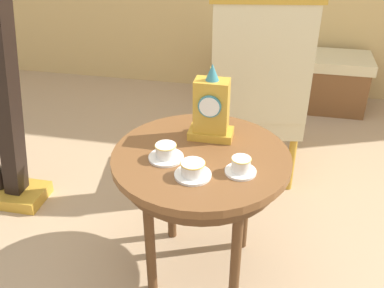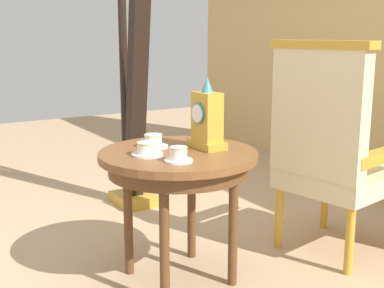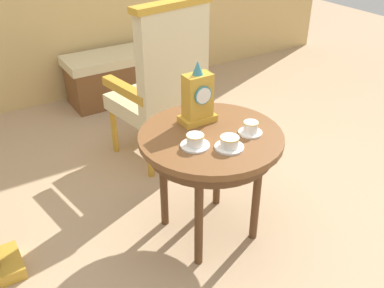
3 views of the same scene
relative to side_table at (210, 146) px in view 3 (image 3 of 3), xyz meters
name	(u,v)px [view 3 (image 3 of 3)]	position (x,y,z in m)	size (l,w,h in m)	color
ground_plane	(201,233)	(-0.05, 0.00, -0.56)	(10.00, 10.00, 0.00)	tan
side_table	(210,146)	(0.00, 0.00, 0.00)	(0.74, 0.74, 0.64)	brown
teacup_left	(195,141)	(-0.13, -0.06, 0.10)	(0.14, 0.14, 0.06)	white
teacup_right	(229,143)	(0.00, -0.16, 0.10)	(0.14, 0.14, 0.06)	white
teacup_center	(251,128)	(0.17, -0.10, 0.10)	(0.12, 0.12, 0.07)	white
mantel_clock	(198,98)	(0.01, 0.14, 0.21)	(0.19, 0.11, 0.34)	gold
armchair	(163,82)	(0.17, 0.81, 0.03)	(0.62, 0.61, 1.14)	beige
window_bench	(129,73)	(0.41, 1.95, -0.34)	(1.15, 0.40, 0.44)	beige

